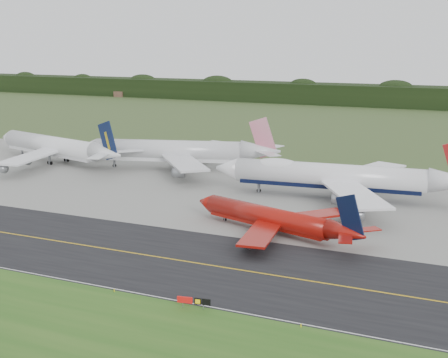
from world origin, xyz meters
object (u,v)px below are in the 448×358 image
at_px(jet_red_737, 275,219).
at_px(taxiway_sign, 194,301).
at_px(jet_star_tail, 179,152).
at_px(jet_navy_gold, 57,147).
at_px(jet_ba_747, 338,177).

height_order(jet_red_737, taxiway_sign, jet_red_737).
relative_size(jet_red_737, jet_star_tail, 0.66).
distance_m(jet_star_tail, taxiway_sign, 99.62).
bearing_deg(taxiway_sign, jet_red_737, 91.57).
bearing_deg(jet_star_tail, taxiway_sign, -60.83).
bearing_deg(jet_star_tail, jet_navy_gold, -170.22).
height_order(jet_star_tail, taxiway_sign, jet_star_tail).
bearing_deg(taxiway_sign, jet_navy_gold, 137.65).
bearing_deg(jet_navy_gold, jet_ba_747, -5.56).
xyz_separation_m(jet_navy_gold, taxiway_sign, (87.90, -80.12, -3.87)).
bearing_deg(jet_ba_747, jet_star_tail, 163.22).
bearing_deg(jet_ba_747, jet_red_737, -97.96).
relative_size(jet_navy_gold, taxiway_sign, 11.83).
relative_size(jet_navy_gold, jet_star_tail, 0.97).
relative_size(jet_ba_747, jet_star_tail, 1.06).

